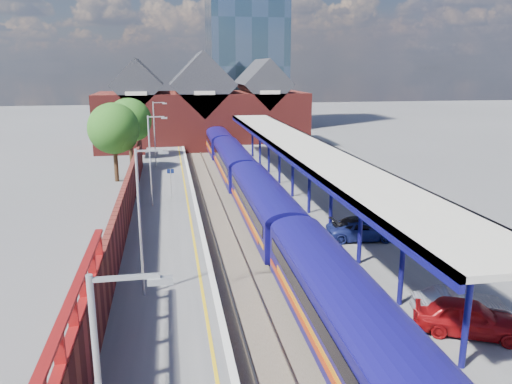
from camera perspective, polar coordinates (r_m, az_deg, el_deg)
ground at (r=48.03m, az=-3.69°, el=0.16°), size 240.00×240.00×0.00m
ballast_bed at (r=38.45m, az=-2.01°, el=-3.30°), size 6.00×76.00×0.06m
rails at (r=38.42m, az=-2.01°, el=-3.18°), size 4.51×76.00×0.14m
left_platform at (r=37.98m, az=-10.27°, el=-3.01°), size 5.00×76.00×1.00m
right_platform at (r=39.56m, az=6.62°, el=-2.18°), size 6.00×76.00×1.00m
coping_left at (r=37.88m, az=-6.75°, el=-2.09°), size 0.30×76.00×0.05m
coping_right at (r=38.71m, az=2.60°, el=-1.66°), size 0.30×76.00×0.05m
yellow_line at (r=37.86m, az=-7.66°, el=-2.16°), size 0.14×76.00×0.01m
train at (r=43.48m, az=-1.12°, el=1.59°), size 2.97×65.93×3.45m
canopy at (r=40.22m, az=5.32°, el=5.06°), size 4.50×52.00×4.48m
lamp_post_b at (r=23.32m, az=-12.85°, el=-2.47°), size 1.48×0.18×7.00m
lamp_post_c at (r=38.93m, az=-11.83°, el=4.14°), size 1.48×0.18×7.00m
lamp_post_d at (r=54.76m, az=-11.40°, el=6.94°), size 1.48×0.18×7.00m
platform_sign at (r=41.31m, az=-9.72°, el=1.54°), size 0.55×0.08×2.50m
brick_wall at (r=31.38m, az=-15.18°, el=-3.19°), size 0.35×50.00×3.86m
station_building at (r=74.78m, az=-6.19°, el=9.31°), size 30.00×12.12×13.78m
glass_tower at (r=97.92m, az=-1.20°, el=19.12°), size 14.20×14.20×40.30m
tree_near at (r=52.89m, az=-15.81°, el=6.84°), size 5.20×5.20×8.10m
tree_far at (r=60.73m, az=-14.15°, el=7.81°), size 5.20×5.20×8.10m
parked_car_red at (r=22.37m, az=23.18°, el=-13.02°), size 4.58×3.44×1.45m
parked_car_silver at (r=23.45m, az=22.33°, el=-11.86°), size 4.14×2.19×1.30m
parked_car_dark at (r=32.46m, az=12.45°, el=-3.92°), size 4.62×2.05×1.32m
parked_car_blue at (r=31.98m, az=12.03°, el=-4.26°), size 4.56×2.47×1.22m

